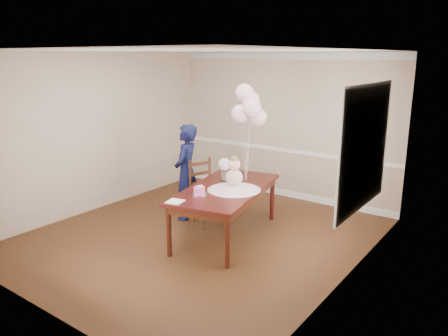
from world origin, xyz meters
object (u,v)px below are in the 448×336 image
at_px(birthday_cake, 199,190).
at_px(woman, 186,172).
at_px(dining_table_top, 226,189).
at_px(dining_chair_seat, 207,196).

distance_m(birthday_cake, woman, 1.14).
xyz_separation_m(dining_table_top, woman, (-0.97, 0.24, 0.05)).
height_order(birthday_cake, woman, woman).
relative_size(dining_chair_seat, woman, 0.28).
bearing_deg(dining_chair_seat, birthday_cake, -37.65).
bearing_deg(dining_table_top, dining_chair_seat, 144.22).
height_order(birthday_cake, dining_chair_seat, birthday_cake).
xyz_separation_m(dining_table_top, birthday_cake, (-0.10, -0.49, 0.08)).
bearing_deg(birthday_cake, woman, 140.08).
bearing_deg(dining_table_top, birthday_cake, -113.96).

